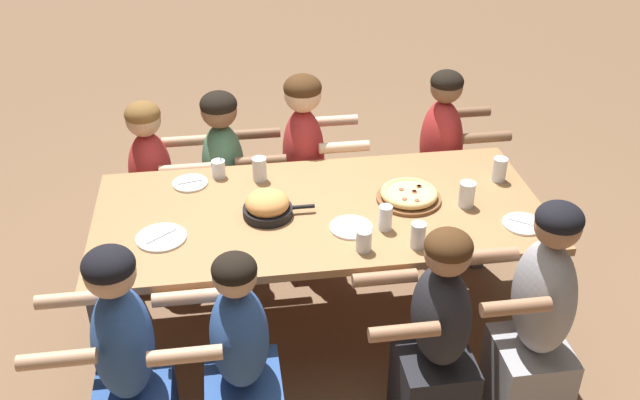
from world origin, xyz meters
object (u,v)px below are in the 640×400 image
Objects in this scene: empty_plate_b at (161,238)px; diner_far_midleft at (226,188)px; drinking_glass_f at (499,171)px; skillet_bowl at (268,206)px; empty_plate_d at (190,183)px; diner_near_midleft at (241,369)px; diner_near_right at (536,328)px; drinking_glass_b at (418,237)px; drinking_glass_d at (260,170)px; diner_near_midright at (436,345)px; diner_near_left at (128,372)px; empty_plate_a at (523,224)px; empty_plate_c at (351,227)px; drinking_glass_a at (467,195)px; drinking_glass_c at (364,242)px; drinking_glass_e at (385,218)px; diner_far_right at (439,170)px; cocktail_glass_blue at (219,170)px; diner_far_left at (155,196)px; pizza_board_main at (409,195)px; diner_far_center at (304,176)px.

diner_far_midleft is at bearing 70.77° from empty_plate_b.
skillet_bowl is at bearing -172.14° from drinking_glass_f.
diner_near_midleft is (0.19, -1.05, -0.31)m from empty_plate_d.
diner_near_right is at bearing -90.00° from diner_near_midleft.
drinking_glass_d reaches higher than drinking_glass_b.
diner_near_midright is 0.96× the size of diner_near_left.
empty_plate_a is 0.81m from empty_plate_c.
drinking_glass_c is (-0.57, -0.30, -0.01)m from drinking_glass_a.
skillet_bowl is 1.72× the size of empty_plate_c.
diner_near_midright reaches higher than empty_plate_a.
diner_far_right is at bearing 59.13° from drinking_glass_e.
empty_plate_c is 0.91m from drinking_glass_f.
diner_far_midleft is 1.93m from diner_near_right.
diner_near_left reaches higher than diner_far_midleft.
empty_plate_c is at bearing -158.22° from drinking_glass_f.
cocktail_glass_blue is (0.15, 0.06, 0.04)m from empty_plate_d.
cocktail_glass_blue is 0.60m from diner_far_left.
diner_near_left is (-1.01, -0.53, -0.26)m from empty_plate_c.
pizza_board_main is at bearing 81.22° from drinking_glass_b.
diner_far_center is (-0.38, 1.09, -0.27)m from drinking_glass_b.
empty_plate_b is 0.20× the size of diner_near_left.
drinking_glass_e reaches higher than drinking_glass_c.
drinking_glass_a is at bearing -21.28° from cocktail_glass_blue.
skillet_bowl reaches higher than drinking_glass_f.
empty_plate_d is 1.06m from drinking_glass_e.
cocktail_glass_blue is at bearing 21.77° from empty_plate_d.
drinking_glass_f is at bearing -8.45° from drinking_glass_d.
drinking_glass_e is (-0.44, -0.14, 0.00)m from drinking_glass_a.
drinking_glass_b is 0.96m from drinking_glass_d.
drinking_glass_b is 0.96m from diner_near_midleft.
drinking_glass_f is at bearing 41.35° from drinking_glass_a.
skillet_bowl is at bearing 57.78° from diner_near_right.
diner_near_midright is (0.13, -0.50, -0.34)m from drinking_glass_e.
empty_plate_a is 0.74m from diner_near_midright.
empty_plate_d is 0.16× the size of diner_near_left.
drinking_glass_f is at bearing 12.42° from diner_far_right.
empty_plate_b is 0.96m from diner_far_midleft.
diner_far_center reaches higher than diner_far_midleft.
drinking_glass_d is 0.79m from diner_far_left.
skillet_bowl is 0.35m from drinking_glass_d.
diner_near_midleft reaches higher than cocktail_glass_blue.
diner_near_midright and diner_far_left have the same top height.
diner_far_left reaches higher than empty_plate_b.
empty_plate_d is 0.16× the size of diner_far_right.
empty_plate_d is at bearing -14.13° from diner_near_left.
diner_near_left is (-0.44, -1.43, 0.00)m from diner_far_midleft.
empty_plate_a is 0.16× the size of diner_near_right.
empty_plate_c is 1.65× the size of drinking_glass_e.
drinking_glass_d is 0.77m from drinking_glass_e.
empty_plate_a is 0.30m from drinking_glass_a.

